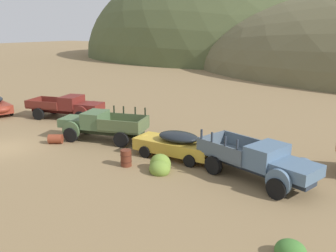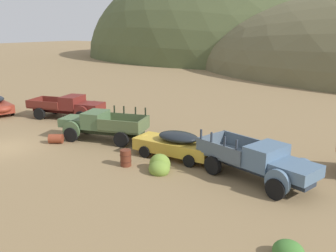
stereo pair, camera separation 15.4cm
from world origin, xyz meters
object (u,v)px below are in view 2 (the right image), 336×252
Objects in this scene: car_faded_yellow at (172,143)px; oil_drum_spare at (56,139)px; truck_chalk_blue at (264,163)px; truck_oxblood at (72,107)px; oil_drum_by_truck at (126,158)px; truck_weathered_green at (97,125)px.

car_faded_yellow reaches higher than oil_drum_spare.
car_faded_yellow is at bearing -169.67° from truck_chalk_blue.
truck_chalk_blue is at bearing -28.39° from truck_oxblood.
truck_oxblood is at bearing 149.39° from oil_drum_by_truck.
truck_weathered_green is 1.24× the size of car_faded_yellow.
oil_drum_spare is at bearing 11.94° from car_faded_yellow.
truck_weathered_green is at bearing 148.10° from oil_drum_by_truck.
truck_weathered_green is 2.77m from oil_drum_spare.
truck_weathered_green reaches higher than car_faded_yellow.
car_faded_yellow is 4.67× the size of oil_drum_spare.
truck_oxblood reaches higher than oil_drum_by_truck.
car_faded_yellow is at bearing -31.40° from truck_oxblood.
oil_drum_spare is (-6.29, 0.78, -0.15)m from oil_drum_by_truck.
truck_oxblood is at bearing -176.28° from truck_chalk_blue.
car_faded_yellow is 7.90m from oil_drum_spare.
truck_chalk_blue reaches higher than oil_drum_spare.
truck_weathered_green is 11.57m from truck_chalk_blue.
truck_chalk_blue is at bearing 4.14° from oil_drum_spare.
truck_oxblood is 7.30× the size of oil_drum_by_truck.
truck_oxblood is 12.25m from car_faded_yellow.
truck_oxblood is 1.03× the size of truck_chalk_blue.
car_faded_yellow is at bearing 162.11° from truck_weathered_green.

